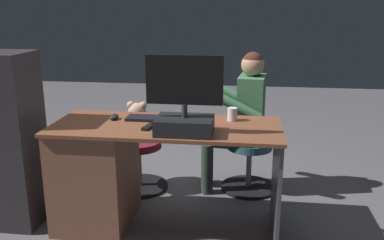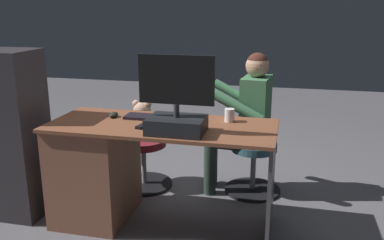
{
  "view_description": "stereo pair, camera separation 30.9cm",
  "coord_description": "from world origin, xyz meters",
  "px_view_note": "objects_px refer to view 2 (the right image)",
  "views": [
    {
      "loc": [
        -0.52,
        2.94,
        1.51
      ],
      "look_at": [
        -0.13,
        -0.02,
        0.69
      ],
      "focal_mm": 39.34,
      "sensor_mm": 36.0,
      "label": 1
    },
    {
      "loc": [
        -0.82,
        2.88,
        1.51
      ],
      "look_at": [
        -0.13,
        -0.02,
        0.69
      ],
      "focal_mm": 39.34,
      "sensor_mm": 36.0,
      "label": 2
    }
  ],
  "objects_px": {
    "tv_remote": "(144,125)",
    "person": "(246,114)",
    "keyboard": "(155,117)",
    "teddy_bear": "(143,121)",
    "desk": "(108,167)",
    "monitor": "(176,112)",
    "computer_mouse": "(113,115)",
    "office_chair_teddy": "(144,159)",
    "visitor_chair": "(253,164)",
    "cup": "(230,115)"
  },
  "relations": [
    {
      "from": "keyboard",
      "to": "office_chair_teddy",
      "type": "relative_size",
      "value": 0.88
    },
    {
      "from": "teddy_bear",
      "to": "visitor_chair",
      "type": "distance_m",
      "value": 0.98
    },
    {
      "from": "monitor",
      "to": "teddy_bear",
      "type": "relative_size",
      "value": 1.46
    },
    {
      "from": "tv_remote",
      "to": "person",
      "type": "distance_m",
      "value": 0.96
    },
    {
      "from": "teddy_bear",
      "to": "visitor_chair",
      "type": "relative_size",
      "value": 0.72
    },
    {
      "from": "monitor",
      "to": "keyboard",
      "type": "distance_m",
      "value": 0.38
    },
    {
      "from": "office_chair_teddy",
      "to": "computer_mouse",
      "type": "bearing_deg",
      "value": 86.26
    },
    {
      "from": "desk",
      "to": "office_chair_teddy",
      "type": "distance_m",
      "value": 0.61
    },
    {
      "from": "visitor_chair",
      "to": "tv_remote",
      "type": "bearing_deg",
      "value": 49.19
    },
    {
      "from": "monitor",
      "to": "office_chair_teddy",
      "type": "bearing_deg",
      "value": -56.1
    },
    {
      "from": "visitor_chair",
      "to": "person",
      "type": "height_order",
      "value": "person"
    },
    {
      "from": "teddy_bear",
      "to": "person",
      "type": "distance_m",
      "value": 0.85
    },
    {
      "from": "person",
      "to": "tv_remote",
      "type": "bearing_deg",
      "value": 52.32
    },
    {
      "from": "desk",
      "to": "monitor",
      "type": "relative_size",
      "value": 3.15
    },
    {
      "from": "teddy_bear",
      "to": "monitor",
      "type": "bearing_deg",
      "value": 123.51
    },
    {
      "from": "monitor",
      "to": "person",
      "type": "bearing_deg",
      "value": -112.22
    },
    {
      "from": "keyboard",
      "to": "tv_remote",
      "type": "bearing_deg",
      "value": 87.51
    },
    {
      "from": "desk",
      "to": "office_chair_teddy",
      "type": "xyz_separation_m",
      "value": [
        -0.06,
        -0.59,
        -0.15
      ]
    },
    {
      "from": "teddy_bear",
      "to": "person",
      "type": "relative_size",
      "value": 0.29
    },
    {
      "from": "person",
      "to": "office_chair_teddy",
      "type": "bearing_deg",
      "value": 6.05
    },
    {
      "from": "office_chair_teddy",
      "to": "teddy_bear",
      "type": "bearing_deg",
      "value": -90.0
    },
    {
      "from": "monitor",
      "to": "visitor_chair",
      "type": "height_order",
      "value": "monitor"
    },
    {
      "from": "computer_mouse",
      "to": "tv_remote",
      "type": "bearing_deg",
      "value": 149.08
    },
    {
      "from": "tv_remote",
      "to": "visitor_chair",
      "type": "height_order",
      "value": "tv_remote"
    },
    {
      "from": "person",
      "to": "teddy_bear",
      "type": "bearing_deg",
      "value": 5.3
    },
    {
      "from": "monitor",
      "to": "person",
      "type": "relative_size",
      "value": 0.42
    },
    {
      "from": "tv_remote",
      "to": "office_chair_teddy",
      "type": "height_order",
      "value": "tv_remote"
    },
    {
      "from": "monitor",
      "to": "teddy_bear",
      "type": "height_order",
      "value": "monitor"
    },
    {
      "from": "desk",
      "to": "monitor",
      "type": "height_order",
      "value": "monitor"
    },
    {
      "from": "person",
      "to": "monitor",
      "type": "bearing_deg",
      "value": 67.78
    },
    {
      "from": "tv_remote",
      "to": "person",
      "type": "bearing_deg",
      "value": -115.82
    },
    {
      "from": "monitor",
      "to": "office_chair_teddy",
      "type": "height_order",
      "value": "monitor"
    },
    {
      "from": "desk",
      "to": "teddy_bear",
      "type": "xyz_separation_m",
      "value": [
        -0.06,
        -0.6,
        0.18
      ]
    },
    {
      "from": "monitor",
      "to": "tv_remote",
      "type": "bearing_deg",
      "value": -17.55
    },
    {
      "from": "computer_mouse",
      "to": "tv_remote",
      "type": "relative_size",
      "value": 0.64
    },
    {
      "from": "desk",
      "to": "keyboard",
      "type": "bearing_deg",
      "value": -160.06
    },
    {
      "from": "monitor",
      "to": "cup",
      "type": "height_order",
      "value": "monitor"
    },
    {
      "from": "computer_mouse",
      "to": "visitor_chair",
      "type": "bearing_deg",
      "value": -148.07
    },
    {
      "from": "desk",
      "to": "teddy_bear",
      "type": "distance_m",
      "value": 0.63
    },
    {
      "from": "cup",
      "to": "tv_remote",
      "type": "distance_m",
      "value": 0.58
    },
    {
      "from": "visitor_chair",
      "to": "person",
      "type": "bearing_deg",
      "value": 6.05
    },
    {
      "from": "computer_mouse",
      "to": "person",
      "type": "xyz_separation_m",
      "value": [
        -0.87,
        -0.58,
        -0.09
      ]
    },
    {
      "from": "teddy_bear",
      "to": "desk",
      "type": "bearing_deg",
      "value": 84.54
    },
    {
      "from": "desk",
      "to": "monitor",
      "type": "distance_m",
      "value": 0.75
    },
    {
      "from": "keyboard",
      "to": "visitor_chair",
      "type": "distance_m",
      "value": 1.0
    },
    {
      "from": "office_chair_teddy",
      "to": "teddy_bear",
      "type": "distance_m",
      "value": 0.33
    },
    {
      "from": "teddy_bear",
      "to": "visitor_chair",
      "type": "bearing_deg",
      "value": -174.64
    },
    {
      "from": "tv_remote",
      "to": "visitor_chair",
      "type": "xyz_separation_m",
      "value": [
        -0.66,
        -0.76,
        -0.51
      ]
    },
    {
      "from": "office_chair_teddy",
      "to": "person",
      "type": "height_order",
      "value": "person"
    },
    {
      "from": "desk",
      "to": "computer_mouse",
      "type": "bearing_deg",
      "value": -105.15
    }
  ]
}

